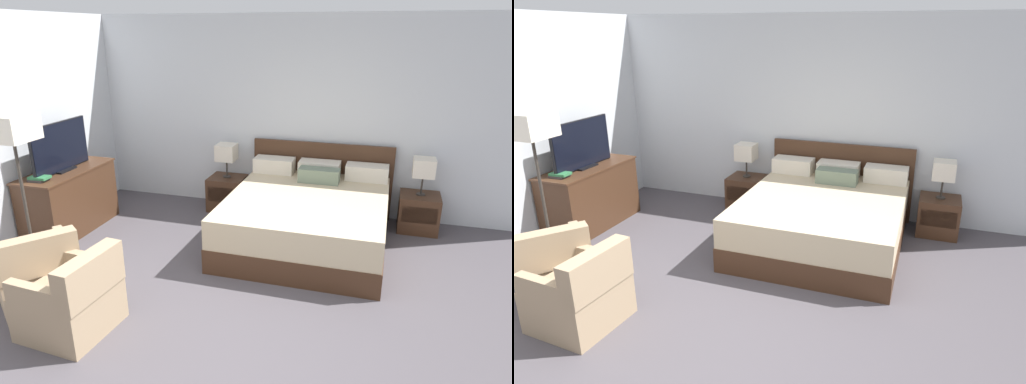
% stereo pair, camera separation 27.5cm
% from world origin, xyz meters
% --- Properties ---
extents(ground_plane, '(10.05, 10.05, 0.00)m').
position_xyz_m(ground_plane, '(0.00, 0.00, 0.00)').
color(ground_plane, '#4C474C').
extents(wall_back, '(6.91, 0.06, 2.68)m').
position_xyz_m(wall_back, '(0.00, 3.38, 1.34)').
color(wall_back, silver).
rests_on(wall_back, ground).
extents(wall_left, '(0.06, 5.15, 2.68)m').
position_xyz_m(wall_left, '(-2.88, 1.37, 1.34)').
color(wall_left, silver).
rests_on(wall_left, ground).
extents(bed, '(1.93, 2.12, 1.02)m').
position_xyz_m(bed, '(0.45, 2.30, 0.33)').
color(bed, '#422819').
rests_on(bed, ground).
extents(nightstand_left, '(0.50, 0.46, 0.48)m').
position_xyz_m(nightstand_left, '(-0.87, 3.06, 0.24)').
color(nightstand_left, '#422819').
rests_on(nightstand_left, ground).
extents(nightstand_right, '(0.50, 0.46, 0.48)m').
position_xyz_m(nightstand_right, '(1.76, 3.06, 0.24)').
color(nightstand_right, '#422819').
rests_on(nightstand_right, ground).
extents(table_lamp_left, '(0.27, 0.27, 0.48)m').
position_xyz_m(table_lamp_left, '(-0.87, 3.06, 0.84)').
color(table_lamp_left, '#332D28').
rests_on(table_lamp_left, nightstand_left).
extents(table_lamp_right, '(0.27, 0.27, 0.48)m').
position_xyz_m(table_lamp_right, '(1.76, 3.06, 0.84)').
color(table_lamp_right, '#332D28').
rests_on(table_lamp_right, nightstand_right).
extents(dresser, '(0.56, 1.32, 0.81)m').
position_xyz_m(dresser, '(-2.55, 1.79, 0.42)').
color(dresser, '#422819').
rests_on(dresser, ground).
extents(tv, '(0.18, 0.97, 0.61)m').
position_xyz_m(tv, '(-2.55, 1.75, 1.11)').
color(tv, black).
rests_on(tv, dresser).
extents(book_red_cover, '(0.20, 0.17, 0.03)m').
position_xyz_m(book_red_cover, '(-2.55, 1.32, 0.83)').
color(book_red_cover, '#383333').
rests_on(book_red_cover, dresser).
extents(book_blue_cover, '(0.23, 0.16, 0.03)m').
position_xyz_m(book_blue_cover, '(-2.53, 1.32, 0.86)').
color(book_blue_cover, '#2D7042').
rests_on(book_blue_cover, book_red_cover).
extents(armchair_by_window, '(0.96, 0.96, 0.76)m').
position_xyz_m(armchair_by_window, '(-1.77, 0.28, 0.28)').
color(armchair_by_window, '#9E8466').
rests_on(armchair_by_window, ground).
extents(armchair_companion, '(0.74, 0.73, 0.76)m').
position_xyz_m(armchair_companion, '(-1.15, -0.02, 0.28)').
color(armchair_companion, '#9E8466').
rests_on(armchair_companion, ground).
extents(floor_lamp, '(0.39, 0.39, 1.71)m').
position_xyz_m(floor_lamp, '(-2.20, 0.72, 1.48)').
color(floor_lamp, '#332D28').
rests_on(floor_lamp, ground).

